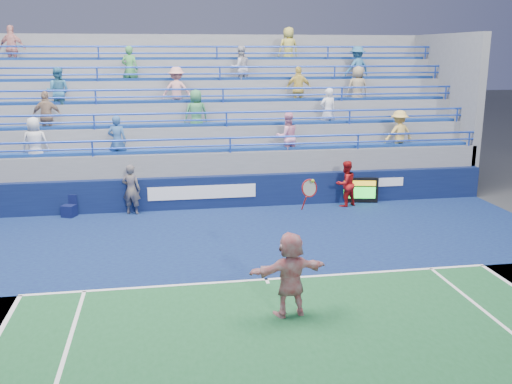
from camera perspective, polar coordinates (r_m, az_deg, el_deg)
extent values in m
plane|color=#333538|center=(13.43, 1.04, -8.81)|extent=(120.00, 120.00, 0.00)
cube|color=#0F184C|center=(15.45, -0.46, -5.67)|extent=(18.00, 8.40, 0.02)
cube|color=white|center=(13.42, 1.04, -8.72)|extent=(11.00, 0.10, 0.01)
cube|color=white|center=(13.33, 1.11, -8.89)|extent=(0.08, 0.30, 0.01)
cube|color=#0A133A|center=(19.38, -2.47, 0.07)|extent=(18.00, 0.30, 1.10)
cube|color=white|center=(19.12, -5.39, -0.02)|extent=(3.60, 0.02, 0.45)
cube|color=white|center=(20.47, 12.18, 0.94)|extent=(1.80, 0.02, 0.30)
cube|color=slate|center=(22.24, -3.42, 1.87)|extent=(18.00, 5.60, 1.10)
cube|color=slate|center=(22.16, -3.43, 2.81)|extent=(18.00, 5.60, 1.85)
cube|color=#153C93|center=(19.69, -2.73, 4.30)|extent=(17.40, 0.45, 0.10)
cylinder|color=#2245B8|center=(19.22, -2.60, 5.42)|extent=(18.00, 0.07, 0.07)
cube|color=slate|center=(22.58, -3.58, 3.99)|extent=(18.00, 4.60, 2.60)
cube|color=#153C93|center=(20.56, -3.09, 6.82)|extent=(17.40, 0.45, 0.10)
cylinder|color=#2245B8|center=(20.11, -2.98, 7.95)|extent=(18.00, 0.07, 0.07)
cube|color=slate|center=(23.01, -3.73, 5.12)|extent=(18.00, 3.60, 3.35)
cube|color=#153C93|center=(21.47, -3.42, 9.13)|extent=(17.40, 0.45, 0.10)
cylinder|color=#2245B8|center=(21.04, -3.32, 10.26)|extent=(18.00, 0.07, 0.07)
cube|color=slate|center=(23.45, -3.87, 6.21)|extent=(18.00, 2.60, 4.10)
cube|color=#153C93|center=(22.42, -3.73, 11.25)|extent=(17.40, 0.45, 0.10)
cylinder|color=#2245B8|center=(22.00, -3.64, 12.37)|extent=(18.00, 0.07, 0.07)
cube|color=slate|center=(23.90, -4.00, 7.26)|extent=(18.00, 1.60, 4.85)
cube|color=#153C93|center=(23.39, -4.02, 13.19)|extent=(17.40, 0.45, 0.10)
cylinder|color=#2245B8|center=(22.99, -3.94, 14.30)|extent=(18.00, 0.07, 0.07)
imported|color=silver|center=(22.50, -1.57, 12.25)|extent=(0.95, 0.81, 1.70)
imported|color=#F39DC1|center=(19.97, 3.14, 5.53)|extent=(0.90, 0.75, 1.70)
imported|color=#306990|center=(23.62, 10.06, 12.13)|extent=(1.24, 0.94, 1.70)
imported|color=#ECCE5B|center=(21.95, 4.28, 10.21)|extent=(1.03, 0.51, 1.70)
imported|color=#3C8551|center=(20.43, -6.00, 7.79)|extent=(0.92, 0.69, 1.70)
imported|color=#43954B|center=(22.31, -12.49, 11.92)|extent=(0.70, 0.55, 1.70)
imported|color=pink|center=(23.89, -23.18, 13.07)|extent=(1.06, 0.63, 1.70)
imported|color=white|center=(21.28, 7.20, 8.00)|extent=(0.69, 0.52, 1.70)
imported|color=pink|center=(21.33, -7.91, 10.01)|extent=(1.19, 0.81, 1.70)
imported|color=#2E558B|center=(19.55, -13.70, 4.98)|extent=(0.69, 0.53, 1.70)
imported|color=gold|center=(23.86, 3.26, 14.13)|extent=(0.89, 0.64, 1.70)
imported|color=tan|center=(22.61, 10.11, 10.15)|extent=(0.84, 0.56, 1.70)
imported|color=#EFC35D|center=(21.25, 14.09, 5.65)|extent=(1.18, 0.80, 1.70)
imported|color=#987B65|center=(20.74, -20.16, 7.11)|extent=(1.01, 0.44, 1.70)
imported|color=silver|center=(19.91, -21.22, 4.58)|extent=(0.85, 0.58, 1.70)
imported|color=teal|center=(21.61, -19.17, 9.44)|extent=(0.92, 0.77, 1.70)
cube|color=black|center=(20.26, 10.29, 0.17)|extent=(1.30, 0.40, 0.90)
cube|color=gold|center=(20.13, 10.40, 0.87)|extent=(1.10, 0.02, 0.18)
cube|color=#19E533|center=(20.20, 10.36, -0.07)|extent=(1.10, 0.02, 0.40)
cube|color=#0C133C|center=(19.25, -18.18, -1.82)|extent=(0.51, 0.51, 0.39)
cube|color=#0C133C|center=(19.33, -18.18, -0.68)|extent=(0.38, 0.19, 0.31)
imported|color=silver|center=(11.46, 3.46, -8.23)|extent=(1.69, 0.77, 1.75)
torus|color=#AD1517|center=(11.00, 5.37, 0.38)|extent=(0.36, 0.21, 0.35)
cylinder|color=#AD1517|center=(11.05, 4.83, -1.11)|extent=(0.08, 0.20, 0.32)
sphere|color=#B8CA2F|center=(10.94, 5.70, 1.11)|extent=(0.07, 0.07, 0.07)
imported|color=#161A3D|center=(18.88, -12.36, 0.24)|extent=(0.70, 0.57, 1.65)
imported|color=#A51214|center=(19.65, 8.95, 0.82)|extent=(0.94, 0.85, 1.58)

